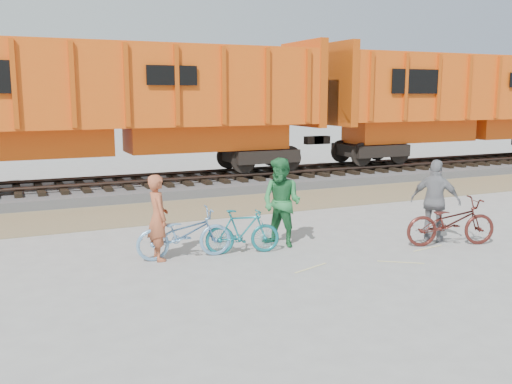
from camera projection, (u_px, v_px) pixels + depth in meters
ground at (333, 252)px, 11.97m from camera, size 120.00×120.00×0.00m
gravel_strip at (235, 205)px, 16.91m from camera, size 120.00×3.00×0.02m
ballast_bed at (197, 184)px, 20.03m from camera, size 120.00×4.00×0.30m
track at (197, 175)px, 19.98m from camera, size 120.00×2.60×0.24m
hopper_car_center at (117, 102)px, 18.46m from camera, size 14.00×3.13×4.65m
hopper_car_right at (469, 100)px, 24.54m from camera, size 14.00×3.13×4.65m
bicycle_blue at (184, 234)px, 11.44m from camera, size 1.98×0.84×1.01m
bicycle_teal at (243, 231)px, 11.78m from camera, size 1.61×0.77×0.93m
bicycle_maroon at (451, 222)px, 12.41m from camera, size 2.12×1.23×1.05m
person_solo at (158, 218)px, 11.27m from camera, size 0.42×0.64×1.72m
person_man at (282, 203)px, 12.28m from camera, size 1.12×1.18×1.93m
person_woman at (435, 201)px, 12.66m from camera, size 1.01×1.14×1.85m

